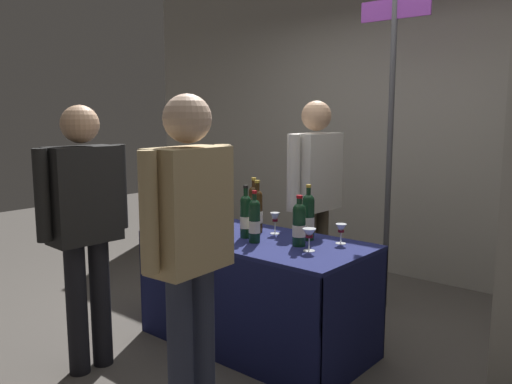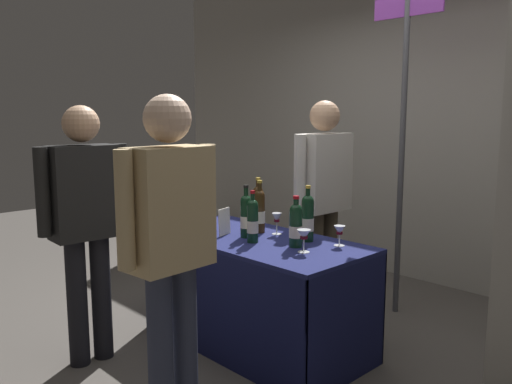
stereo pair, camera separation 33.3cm
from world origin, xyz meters
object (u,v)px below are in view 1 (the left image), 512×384
featured_wine_bottle (190,215)px  wine_glass_near_taster (309,234)px  wine_glass_mid (275,218)px  booth_signpost (391,125)px  tasting_table (256,271)px  wine_glass_near_vendor (341,229)px  vendor_presenter (315,188)px  taster_foreground_right (85,217)px  display_bottle_0 (308,216)px

featured_wine_bottle → wine_glass_near_taster: featured_wine_bottle is taller
wine_glass_mid → booth_signpost: booth_signpost is taller
tasting_table → wine_glass_near_taster: wine_glass_near_taster is taller
wine_glass_near_vendor → vendor_presenter: 0.74m
vendor_presenter → taster_foreground_right: 1.70m
display_bottle_0 → wine_glass_mid: (-0.26, -0.00, -0.05)m
tasting_table → vendor_presenter: vendor_presenter is taller
display_bottle_0 → wine_glass_mid: 0.27m
featured_wine_bottle → booth_signpost: bearing=63.9°
wine_glass_near_vendor → taster_foreground_right: (-1.03, -1.12, 0.12)m
wine_glass_mid → display_bottle_0: bearing=0.5°
tasting_table → booth_signpost: bearing=74.1°
wine_glass_near_vendor → tasting_table: bearing=-155.6°
wine_glass_mid → taster_foreground_right: taster_foreground_right is taller
wine_glass_near_vendor → display_bottle_0: bearing=-166.5°
wine_glass_near_taster → vendor_presenter: size_ratio=0.08×
wine_glass_mid → booth_signpost: 1.21m
booth_signpost → tasting_table: bearing=-105.9°
featured_wine_bottle → display_bottle_0: 0.77m
wine_glass_mid → booth_signpost: bearing=72.7°
wine_glass_near_vendor → booth_signpost: (-0.16, 0.95, 0.61)m
wine_glass_mid → wine_glass_near_taster: bearing=-27.1°
featured_wine_bottle → wine_glass_near_taster: size_ratio=2.58×
tasting_table → taster_foreground_right: taster_foreground_right is taller
featured_wine_bottle → wine_glass_near_taster: (0.81, 0.20, -0.04)m
featured_wine_bottle → vendor_presenter: vendor_presenter is taller
wine_glass_near_vendor → vendor_presenter: size_ratio=0.08×
wine_glass_near_vendor → vendor_presenter: bearing=136.7°
wine_glass_near_taster → taster_foreground_right: size_ratio=0.09×
featured_wine_bottle → vendor_presenter: size_ratio=0.22×
featured_wine_bottle → vendor_presenter: (0.33, 0.96, 0.10)m
display_bottle_0 → vendor_presenter: vendor_presenter is taller
taster_foreground_right → featured_wine_bottle: bearing=-11.9°
featured_wine_bottle → wine_glass_mid: (0.38, 0.41, -0.04)m
wine_glass_near_vendor → taster_foreground_right: bearing=-132.7°
vendor_presenter → booth_signpost: booth_signpost is taller
wine_glass_near_taster → taster_foreground_right: bearing=-139.2°
wine_glass_mid → taster_foreground_right: (-0.56, -1.07, 0.10)m
tasting_table → taster_foreground_right: bearing=-121.0°
wine_glass_mid → vendor_presenter: size_ratio=0.09×
tasting_table → vendor_presenter: 0.86m
tasting_table → wine_glass_near_vendor: (0.50, 0.22, 0.31)m
display_bottle_0 → wine_glass_near_vendor: size_ratio=2.85×
display_bottle_0 → taster_foreground_right: taster_foreground_right is taller
taster_foreground_right → booth_signpost: (0.87, 2.07, 0.50)m
booth_signpost → display_bottle_0: bearing=-92.8°
wine_glass_near_taster → taster_foreground_right: taster_foreground_right is taller
tasting_table → display_bottle_0: display_bottle_0 is taller
tasting_table → vendor_presenter: (-0.03, 0.72, 0.46)m
wine_glass_near_vendor → wine_glass_near_taster: (-0.05, -0.27, 0.01)m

